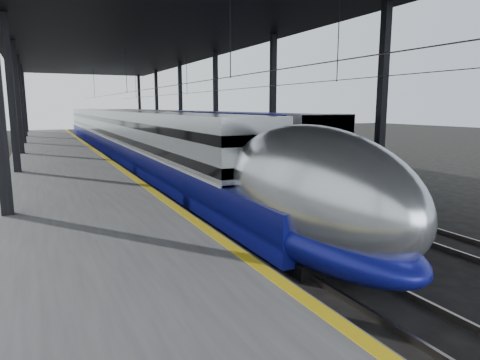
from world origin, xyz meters
TOP-DOWN VIEW (x-y plane):
  - ground at (0.00, 0.00)m, footprint 160.00×160.00m
  - platform at (-3.50, 20.00)m, footprint 6.00×80.00m
  - yellow_strip at (-0.70, 20.00)m, footprint 0.30×80.00m
  - rails at (4.50, 20.00)m, footprint 6.52×80.00m
  - canopy at (1.90, 20.00)m, footprint 18.00×75.00m
  - tgv_train at (2.00, 27.18)m, footprint 2.82×65.20m
  - second_train at (7.00, 32.74)m, footprint 2.94×56.05m

SIDE VIEW (x-z plane):
  - ground at x=0.00m, z-range 0.00..0.00m
  - rails at x=4.50m, z-range 0.00..0.16m
  - platform at x=-3.50m, z-range 0.00..1.00m
  - yellow_strip at x=-0.70m, z-range 1.00..1.01m
  - tgv_train at x=2.00m, z-range -0.13..3.92m
  - second_train at x=7.00m, z-range 0.03..4.08m
  - canopy at x=1.90m, z-range 4.38..13.85m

